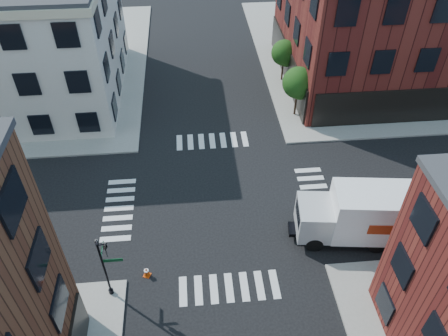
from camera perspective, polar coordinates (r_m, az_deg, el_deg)
ground at (r=30.86m, az=-0.62°, el=-4.44°), size 120.00×120.00×0.00m
sidewalk_ne at (r=52.86m, az=21.35°, el=14.06°), size 30.00×30.00×0.15m
building_ne at (r=46.33m, az=24.93°, el=17.49°), size 25.00×16.00×12.00m
tree_near at (r=37.79m, az=9.75°, el=10.73°), size 2.69×2.69×4.49m
tree_far at (r=43.02m, az=7.92°, el=14.53°), size 2.43×2.43×4.07m
signal_pole at (r=24.83m, az=-15.32°, el=-11.82°), size 1.29×1.24×4.60m
box_truck at (r=28.69m, az=18.50°, el=-5.86°), size 8.95×3.65×3.96m
traffic_cone at (r=27.09m, az=-10.09°, el=-13.21°), size 0.53×0.53×0.74m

